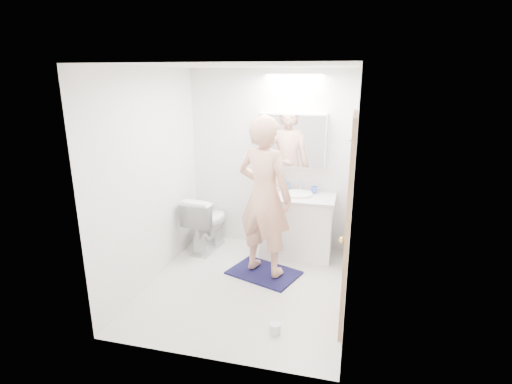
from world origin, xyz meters
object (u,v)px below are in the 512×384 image
(toilet, at_px, (207,222))
(soap_bottle_a, at_px, (276,183))
(medicine_cabinet, at_px, (292,140))
(person, at_px, (264,197))
(soap_bottle_b, at_px, (286,185))
(toothbrush_cup, at_px, (314,190))
(toilet_paper_roll, at_px, (275,328))
(vanity_cabinet, at_px, (297,227))

(toilet, distance_m, soap_bottle_a, 1.09)
(medicine_cabinet, distance_m, person, 1.01)
(soap_bottle_b, bearing_deg, toothbrush_cup, -3.07)
(medicine_cabinet, distance_m, toothbrush_cup, 0.71)
(medicine_cabinet, height_order, toilet_paper_roll, medicine_cabinet)
(toilet, height_order, toilet_paper_roll, toilet)
(soap_bottle_a, xyz_separation_m, soap_bottle_b, (0.13, 0.03, -0.03))
(vanity_cabinet, bearing_deg, toilet, -174.61)
(person, bearing_deg, medicine_cabinet, -81.71)
(medicine_cabinet, height_order, toilet, medicine_cabinet)
(soap_bottle_a, height_order, toilet_paper_roll, soap_bottle_a)
(soap_bottle_a, distance_m, toothbrush_cup, 0.51)
(medicine_cabinet, distance_m, soap_bottle_b, 0.60)
(vanity_cabinet, bearing_deg, soap_bottle_b, 135.93)
(toilet, bearing_deg, vanity_cabinet, -168.01)
(person, distance_m, toilet_paper_roll, 1.48)
(vanity_cabinet, bearing_deg, soap_bottle_a, 154.78)
(toilet, xyz_separation_m, person, (0.92, -0.52, 0.59))
(medicine_cabinet, xyz_separation_m, toilet_paper_roll, (0.18, -1.94, -1.45))
(toilet_paper_roll, bearing_deg, person, 108.06)
(vanity_cabinet, xyz_separation_m, person, (-0.30, -0.64, 0.59))
(toilet, bearing_deg, toilet_paper_roll, 134.89)
(soap_bottle_a, height_order, toothbrush_cup, soap_bottle_a)
(person, height_order, toothbrush_cup, person)
(vanity_cabinet, height_order, soap_bottle_a, soap_bottle_a)
(person, xyz_separation_m, toilet_paper_roll, (0.36, -1.09, -0.93))
(soap_bottle_b, relative_size, toilet_paper_roll, 1.56)
(toilet_paper_roll, bearing_deg, medicine_cabinet, 95.44)
(soap_bottle_a, bearing_deg, toothbrush_cup, 1.13)
(soap_bottle_b, bearing_deg, toilet, -164.07)
(person, distance_m, toothbrush_cup, 0.94)
(soap_bottle_a, xyz_separation_m, toilet_paper_roll, (0.37, -1.88, -0.88))
(vanity_cabinet, xyz_separation_m, soap_bottle_a, (-0.32, 0.15, 0.54))
(soap_bottle_a, bearing_deg, person, -88.69)
(medicine_cabinet, xyz_separation_m, toothbrush_cup, (0.32, -0.05, -0.63))
(medicine_cabinet, relative_size, soap_bottle_b, 5.13)
(vanity_cabinet, distance_m, soap_bottle_b, 0.58)
(soap_bottle_b, distance_m, toothbrush_cup, 0.38)
(toothbrush_cup, distance_m, toilet_paper_roll, 2.06)
(medicine_cabinet, height_order, soap_bottle_b, medicine_cabinet)
(vanity_cabinet, bearing_deg, person, -115.16)
(person, bearing_deg, toothbrush_cup, -101.69)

